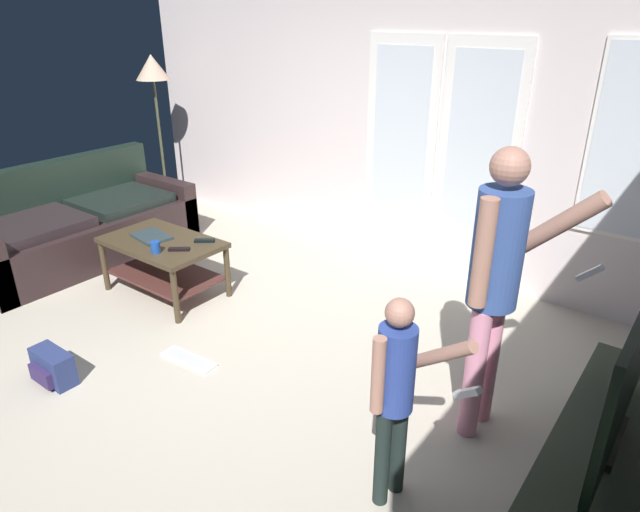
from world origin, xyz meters
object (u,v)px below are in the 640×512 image
(backpack, at_px, (52,367))
(loose_keyboard, at_px, (189,359))
(flat_screen_tv, at_px, (628,376))
(laptop_closed, at_px, (151,236))
(floor_lamp, at_px, (153,76))
(cup_near_edge, at_px, (155,247))
(dvd_remote_slim, at_px, (204,241))
(person_child, at_px, (397,386))
(coffee_table, at_px, (163,255))
(person_adult, at_px, (497,274))
(leather_couch, at_px, (79,228))
(tv_remote_black, at_px, (179,249))
(tv_stand, at_px, (600,481))

(backpack, xyz_separation_m, loose_keyboard, (0.53, 0.70, -0.10))
(flat_screen_tv, bearing_deg, laptop_closed, 176.06)
(floor_lamp, height_order, cup_near_edge, floor_lamp)
(laptop_closed, bearing_deg, cup_near_edge, -22.26)
(dvd_remote_slim, bearing_deg, person_child, -60.08)
(coffee_table, bearing_deg, person_adult, 0.23)
(person_adult, bearing_deg, dvd_remote_slim, 175.81)
(leather_couch, height_order, loose_keyboard, leather_couch)
(laptop_closed, bearing_deg, dvd_remote_slim, 35.20)
(backpack, distance_m, loose_keyboard, 0.88)
(dvd_remote_slim, bearing_deg, person_adult, -42.42)
(cup_near_edge, bearing_deg, laptop_closed, 148.47)
(leather_couch, distance_m, backpack, 2.17)
(person_adult, xyz_separation_m, dvd_remote_slim, (-2.53, 0.19, -0.50))
(laptop_closed, bearing_deg, loose_keyboard, -18.89)
(person_adult, xyz_separation_m, backpack, (-2.43, -1.29, -0.90))
(flat_screen_tv, distance_m, dvd_remote_slim, 3.29)
(coffee_table, xyz_separation_m, laptop_closed, (-0.12, -0.01, 0.15))
(flat_screen_tv, bearing_deg, floor_lamp, 162.72)
(person_child, bearing_deg, flat_screen_tv, 29.95)
(coffee_table, relative_size, tv_remote_black, 6.01)
(floor_lamp, relative_size, loose_keyboard, 4.11)
(flat_screen_tv, xyz_separation_m, backpack, (-3.14, -1.02, -0.72))
(flat_screen_tv, bearing_deg, leather_couch, 176.84)
(coffee_table, bearing_deg, tv_stand, -4.34)
(leather_couch, bearing_deg, laptop_closed, -0.77)
(cup_near_edge, bearing_deg, loose_keyboard, -26.84)
(person_adult, relative_size, person_child, 1.48)
(coffee_table, height_order, dvd_remote_slim, dvd_remote_slim)
(coffee_table, relative_size, laptop_closed, 3.02)
(loose_keyboard, distance_m, dvd_remote_slim, 1.12)
(dvd_remote_slim, bearing_deg, flat_screen_tv, -46.35)
(flat_screen_tv, relative_size, person_adult, 0.67)
(loose_keyboard, bearing_deg, coffee_table, 148.40)
(flat_screen_tv, xyz_separation_m, person_adult, (-0.72, 0.28, 0.18))
(laptop_closed, xyz_separation_m, tv_remote_black, (0.41, -0.04, -0.00))
(laptop_closed, bearing_deg, leather_couch, -171.50)
(tv_remote_black, bearing_deg, tv_stand, -43.09)
(cup_near_edge, bearing_deg, backpack, -77.44)
(leather_couch, distance_m, tv_remote_black, 1.62)
(person_adult, bearing_deg, coffee_table, -179.77)
(flat_screen_tv, xyz_separation_m, cup_near_edge, (-3.39, 0.07, -0.28))
(leather_couch, relative_size, flat_screen_tv, 1.91)
(backpack, bearing_deg, loose_keyboard, 52.51)
(cup_near_edge, bearing_deg, dvd_remote_slim, 70.11)
(tv_stand, xyz_separation_m, tv_remote_black, (-3.27, 0.22, 0.28))
(leather_couch, relative_size, tv_remote_black, 12.62)
(coffee_table, height_order, backpack, coffee_table)
(person_child, relative_size, cup_near_edge, 11.85)
(loose_keyboard, xyz_separation_m, cup_near_edge, (-0.78, 0.39, 0.53))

